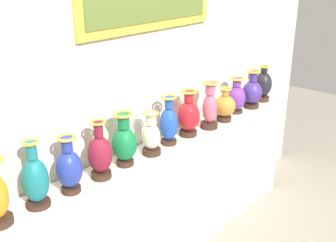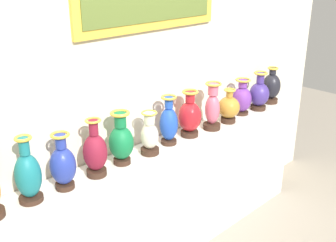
{
  "view_description": "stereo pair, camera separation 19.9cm",
  "coord_description": "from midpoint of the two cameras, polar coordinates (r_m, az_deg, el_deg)",
  "views": [
    {
      "loc": [
        -2.18,
        -1.94,
        2.38
      ],
      "look_at": [
        0.0,
        0.0,
        1.22
      ],
      "focal_mm": 44.45,
      "sensor_mm": 36.0,
      "label": 1
    },
    {
      "loc": [
        -2.04,
        -2.09,
        2.38
      ],
      "look_at": [
        0.0,
        0.0,
        1.22
      ],
      "focal_mm": 44.45,
      "sensor_mm": 36.0,
      "label": 2
    }
  ],
  "objects": [
    {
      "name": "vase_emerald",
      "position": [
        2.84,
        -4.45,
        -2.77
      ],
      "size": [
        0.17,
        0.17,
        0.38
      ],
      "color": "#382319",
      "rests_on": "display_shelf"
    },
    {
      "name": "vase_burgundy",
      "position": [
        2.71,
        -7.88,
        -4.34
      ],
      "size": [
        0.16,
        0.16,
        0.39
      ],
      "color": "#382319",
      "rests_on": "display_shelf"
    },
    {
      "name": "vase_violet",
      "position": [
        3.83,
        11.56,
        3.01
      ],
      "size": [
        0.17,
        0.17,
        0.33
      ],
      "color": "#382319",
      "rests_on": "display_shelf"
    },
    {
      "name": "vase_ivory",
      "position": [
        2.99,
        -0.63,
        -2.08
      ],
      "size": [
        0.14,
        0.14,
        0.32
      ],
      "color": "#382319",
      "rests_on": "display_shelf"
    },
    {
      "name": "display_shelf",
      "position": [
        3.46,
        1.68,
        -10.92
      ],
      "size": [
        3.15,
        0.29,
        1.04
      ],
      "primitive_type": "cube",
      "color": "silver",
      "rests_on": "ground_plane"
    },
    {
      "name": "vase_sapphire",
      "position": [
        3.14,
        1.92,
        -0.32
      ],
      "size": [
        0.14,
        0.14,
        0.38
      ],
      "color": "#382319",
      "rests_on": "display_shelf"
    },
    {
      "name": "vase_ochre",
      "position": [
        3.62,
        9.9,
        1.8
      ],
      "size": [
        0.19,
        0.19,
        0.3
      ],
      "color": "#382319",
      "rests_on": "display_shelf"
    },
    {
      "name": "vase_cobalt",
      "position": [
        2.59,
        -12.09,
        -5.94
      ],
      "size": [
        0.16,
        0.16,
        0.37
      ],
      "color": "#382319",
      "rests_on": "display_shelf"
    },
    {
      "name": "back_wall",
      "position": [
        3.16,
        -0.81,
        7.32
      ],
      "size": [
        4.7,
        0.14,
        3.17
      ],
      "color": "beige",
      "rests_on": "ground_plane"
    },
    {
      "name": "vase_indigo",
      "position": [
        3.98,
        13.8,
        3.62
      ],
      "size": [
        0.19,
        0.19,
        0.36
      ],
      "color": "#382319",
      "rests_on": "display_shelf"
    },
    {
      "name": "vase_crimson",
      "position": [
        3.29,
        4.74,
        0.62
      ],
      "size": [
        0.19,
        0.19,
        0.38
      ],
      "color": "#382319",
      "rests_on": "display_shelf"
    },
    {
      "name": "vase_teal",
      "position": [
        2.51,
        -16.49,
        -7.19
      ],
      "size": [
        0.15,
        0.15,
        0.41
      ],
      "color": "#382319",
      "rests_on": "display_shelf"
    },
    {
      "name": "vase_rose",
      "position": [
        3.44,
        7.76,
        1.68
      ],
      "size": [
        0.14,
        0.14,
        0.4
      ],
      "color": "#382319",
      "rests_on": "display_shelf"
    },
    {
      "name": "vase_onyx",
      "position": [
        4.2,
        15.31,
        4.51
      ],
      "size": [
        0.17,
        0.17,
        0.36
      ],
      "color": "#382319",
      "rests_on": "display_shelf"
    }
  ]
}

